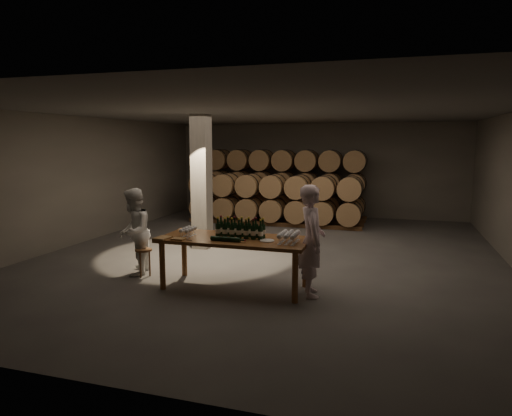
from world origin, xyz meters
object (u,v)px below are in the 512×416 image
(tasting_table, at_px, (234,244))
(bottle_cluster, at_px, (240,230))
(person_woman, at_px, (134,232))
(person_man, at_px, (312,241))
(plate, at_px, (267,241))
(notebook_near, at_px, (179,239))
(stool, at_px, (144,254))

(tasting_table, relative_size, bottle_cluster, 2.99)
(bottle_cluster, distance_m, person_woman, 2.24)
(person_woman, bearing_deg, person_man, 68.75)
(bottle_cluster, height_order, plate, bottle_cluster)
(tasting_table, bearing_deg, notebook_near, -154.03)
(stool, distance_m, person_man, 3.30)
(person_man, bearing_deg, person_woman, 68.82)
(tasting_table, xyz_separation_m, person_man, (1.36, 0.01, 0.14))
(tasting_table, xyz_separation_m, plate, (0.62, -0.08, 0.11))
(notebook_near, bearing_deg, stool, 151.60)
(person_woman, bearing_deg, plate, 66.00)
(plate, bearing_deg, stool, 174.68)
(tasting_table, height_order, plate, plate)
(notebook_near, height_order, stool, notebook_near)
(person_man, relative_size, person_woman, 1.11)
(stool, bearing_deg, notebook_near, -28.98)
(bottle_cluster, bearing_deg, plate, -14.58)
(bottle_cluster, xyz_separation_m, stool, (-1.99, 0.10, -0.59))
(person_woman, bearing_deg, stool, 58.04)
(tasting_table, xyz_separation_m, stool, (-1.90, 0.16, -0.36))
(bottle_cluster, relative_size, plate, 3.49)
(notebook_near, relative_size, person_woman, 0.13)
(tasting_table, xyz_separation_m, person_woman, (-2.13, 0.21, 0.05))
(notebook_near, relative_size, person_man, 0.12)
(tasting_table, bearing_deg, person_man, 0.52)
(plate, height_order, notebook_near, notebook_near)
(plate, relative_size, notebook_near, 1.12)
(bottle_cluster, relative_size, person_man, 0.47)
(person_woman, bearing_deg, tasting_table, 66.32)
(bottle_cluster, bearing_deg, tasting_table, -147.31)
(plate, bearing_deg, person_woman, 173.93)
(person_man, bearing_deg, notebook_near, 83.14)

